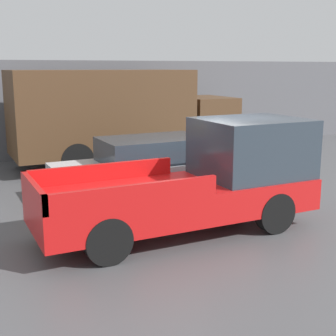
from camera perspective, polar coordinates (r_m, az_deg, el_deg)
The scene contains 5 objects.
ground_plane at distance 10.78m, azimuth 3.92°, elevation -5.46°, with size 60.00×60.00×0.00m, color #4C4C4F.
building_wall at distance 17.94m, azimuth -9.31°, elevation 7.21°, with size 28.00×0.15×3.51m.
pickup_truck at distance 9.53m, azimuth 4.47°, elevation -1.41°, with size 5.65×1.99×2.22m.
car at distance 12.13m, azimuth -2.28°, elevation 0.29°, with size 4.85×1.95×1.49m.
delivery_truck at distance 15.89m, azimuth -5.98°, elevation 6.57°, with size 7.69×2.45×3.18m.
Camera 1 is at (-5.16, -8.88, 3.27)m, focal length 50.00 mm.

